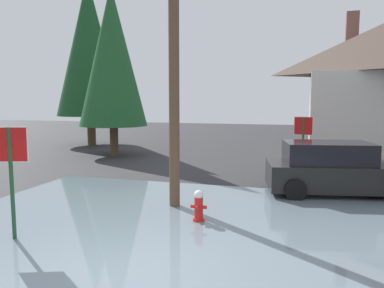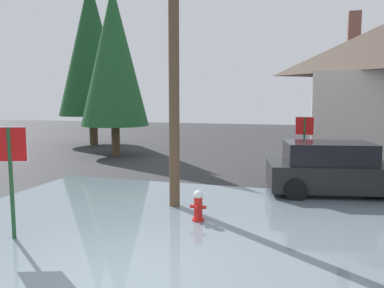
{
  "view_description": "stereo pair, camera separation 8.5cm",
  "coord_description": "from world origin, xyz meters",
  "px_view_note": "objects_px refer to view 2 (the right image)",
  "views": [
    {
      "loc": [
        2.74,
        -5.28,
        2.88
      ],
      "look_at": [
        -0.06,
        4.48,
        1.69
      ],
      "focal_mm": 35.44,
      "sensor_mm": 36.0,
      "label": 1
    },
    {
      "loc": [
        2.82,
        -5.25,
        2.88
      ],
      "look_at": [
        -0.06,
        4.48,
        1.69
      ],
      "focal_mm": 35.44,
      "sensor_mm": 36.0,
      "label": 2
    }
  ],
  "objects_px": {
    "fire_hydrant": "(198,207)",
    "pine_tree_tall_left": "(114,56)",
    "stop_sign_near": "(10,160)",
    "pine_tree_mid_left": "(91,48)",
    "parked_car": "(336,170)",
    "stop_sign_far": "(304,133)",
    "utility_pole": "(174,42)"
  },
  "relations": [
    {
      "from": "stop_sign_near",
      "to": "fire_hydrant",
      "type": "distance_m",
      "value": 4.19
    },
    {
      "from": "stop_sign_far",
      "to": "utility_pole",
      "type": "bearing_deg",
      "value": -119.35
    },
    {
      "from": "fire_hydrant",
      "to": "pine_tree_tall_left",
      "type": "height_order",
      "value": "pine_tree_tall_left"
    },
    {
      "from": "stop_sign_near",
      "to": "pine_tree_mid_left",
      "type": "height_order",
      "value": "pine_tree_mid_left"
    },
    {
      "from": "utility_pole",
      "to": "parked_car",
      "type": "height_order",
      "value": "utility_pole"
    },
    {
      "from": "pine_tree_tall_left",
      "to": "pine_tree_mid_left",
      "type": "xyz_separation_m",
      "value": [
        -3.64,
        3.89,
        1.07
      ]
    },
    {
      "from": "pine_tree_tall_left",
      "to": "stop_sign_near",
      "type": "bearing_deg",
      "value": -72.1
    },
    {
      "from": "stop_sign_near",
      "to": "pine_tree_tall_left",
      "type": "relative_size",
      "value": 0.27
    },
    {
      "from": "fire_hydrant",
      "to": "stop_sign_near",
      "type": "bearing_deg",
      "value": -147.03
    },
    {
      "from": "stop_sign_near",
      "to": "pine_tree_mid_left",
      "type": "distance_m",
      "value": 17.56
    },
    {
      "from": "stop_sign_near",
      "to": "pine_tree_mid_left",
      "type": "relative_size",
      "value": 0.22
    },
    {
      "from": "pine_tree_mid_left",
      "to": "stop_sign_near",
      "type": "bearing_deg",
      "value": -64.44
    },
    {
      "from": "stop_sign_far",
      "to": "parked_car",
      "type": "height_order",
      "value": "stop_sign_far"
    },
    {
      "from": "utility_pole",
      "to": "parked_car",
      "type": "relative_size",
      "value": 1.87
    },
    {
      "from": "parked_car",
      "to": "pine_tree_tall_left",
      "type": "xyz_separation_m",
      "value": [
        -10.34,
        5.5,
        4.31
      ]
    },
    {
      "from": "fire_hydrant",
      "to": "pine_tree_mid_left",
      "type": "xyz_separation_m",
      "value": [
        -10.68,
        13.15,
        5.77
      ]
    },
    {
      "from": "parked_car",
      "to": "pine_tree_tall_left",
      "type": "bearing_deg",
      "value": 151.99
    },
    {
      "from": "stop_sign_near",
      "to": "stop_sign_far",
      "type": "relative_size",
      "value": 1.05
    },
    {
      "from": "utility_pole",
      "to": "pine_tree_tall_left",
      "type": "xyz_separation_m",
      "value": [
        -6.08,
        8.19,
        0.71
      ]
    },
    {
      "from": "stop_sign_near",
      "to": "pine_tree_tall_left",
      "type": "distance_m",
      "value": 12.49
    },
    {
      "from": "stop_sign_near",
      "to": "pine_tree_tall_left",
      "type": "height_order",
      "value": "pine_tree_tall_left"
    },
    {
      "from": "fire_hydrant",
      "to": "stop_sign_far",
      "type": "xyz_separation_m",
      "value": [
        2.36,
        6.97,
        1.21
      ]
    },
    {
      "from": "utility_pole",
      "to": "pine_tree_tall_left",
      "type": "distance_m",
      "value": 10.23
    },
    {
      "from": "fire_hydrant",
      "to": "pine_tree_tall_left",
      "type": "xyz_separation_m",
      "value": [
        -7.04,
        9.26,
        4.69
      ]
    },
    {
      "from": "pine_tree_mid_left",
      "to": "parked_car",
      "type": "bearing_deg",
      "value": -33.89
    },
    {
      "from": "fire_hydrant",
      "to": "pine_tree_tall_left",
      "type": "relative_size",
      "value": 0.09
    },
    {
      "from": "fire_hydrant",
      "to": "utility_pole",
      "type": "height_order",
      "value": "utility_pole"
    },
    {
      "from": "fire_hydrant",
      "to": "parked_car",
      "type": "distance_m",
      "value": 5.02
    },
    {
      "from": "parked_car",
      "to": "pine_tree_tall_left",
      "type": "height_order",
      "value": "pine_tree_tall_left"
    },
    {
      "from": "fire_hydrant",
      "to": "pine_tree_mid_left",
      "type": "bearing_deg",
      "value": 129.07
    },
    {
      "from": "stop_sign_near",
      "to": "fire_hydrant",
      "type": "bearing_deg",
      "value": 32.97
    },
    {
      "from": "pine_tree_tall_left",
      "to": "parked_car",
      "type": "bearing_deg",
      "value": -28.01
    }
  ]
}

